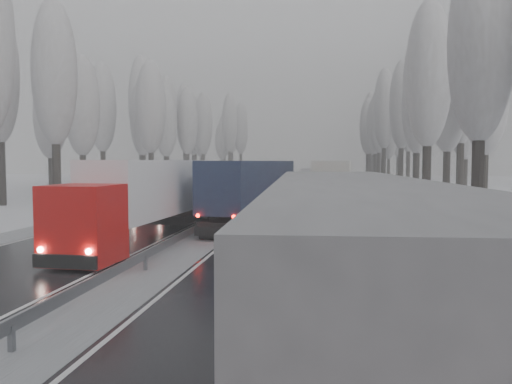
% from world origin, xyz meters
% --- Properties ---
extents(ground, '(260.00, 260.00, 0.00)m').
position_xyz_m(ground, '(0.00, 0.00, 0.00)').
color(ground, white).
rests_on(ground, ground).
extents(carriageway_right, '(7.50, 200.00, 0.03)m').
position_xyz_m(carriageway_right, '(5.25, 30.00, 0.01)').
color(carriageway_right, black).
rests_on(carriageway_right, ground).
extents(carriageway_left, '(7.50, 200.00, 0.03)m').
position_xyz_m(carriageway_left, '(-5.25, 30.00, 0.01)').
color(carriageway_left, black).
rests_on(carriageway_left, ground).
extents(median_slush, '(3.00, 200.00, 0.04)m').
position_xyz_m(median_slush, '(0.00, 30.00, 0.02)').
color(median_slush, '#A5A8AD').
rests_on(median_slush, ground).
extents(shoulder_right, '(2.40, 200.00, 0.04)m').
position_xyz_m(shoulder_right, '(10.20, 30.00, 0.02)').
color(shoulder_right, '#A5A8AD').
rests_on(shoulder_right, ground).
extents(shoulder_left, '(2.40, 200.00, 0.04)m').
position_xyz_m(shoulder_left, '(-10.20, 30.00, 0.02)').
color(shoulder_left, '#A5A8AD').
rests_on(shoulder_left, ground).
extents(median_guardrail, '(0.12, 200.00, 0.76)m').
position_xyz_m(median_guardrail, '(0.00, 29.99, 0.60)').
color(median_guardrail, slate).
rests_on(median_guardrail, ground).
extents(tree_16, '(3.60, 3.60, 16.53)m').
position_xyz_m(tree_16, '(15.04, 15.67, 10.67)').
color(tree_16, black).
rests_on(tree_16, ground).
extents(tree_18, '(3.60, 3.60, 16.58)m').
position_xyz_m(tree_18, '(14.51, 27.03, 10.70)').
color(tree_18, black).
rests_on(tree_18, ground).
extents(tree_19, '(3.60, 3.60, 14.57)m').
position_xyz_m(tree_19, '(20.02, 31.03, 9.42)').
color(tree_19, black).
rests_on(tree_19, ground).
extents(tree_20, '(3.60, 3.60, 15.71)m').
position_xyz_m(tree_20, '(17.90, 35.17, 10.14)').
color(tree_20, black).
rests_on(tree_20, ground).
extents(tree_21, '(3.60, 3.60, 18.62)m').
position_xyz_m(tree_21, '(20.12, 39.17, 12.00)').
color(tree_21, black).
rests_on(tree_21, ground).
extents(tree_22, '(3.60, 3.60, 15.86)m').
position_xyz_m(tree_22, '(17.02, 45.60, 10.24)').
color(tree_22, black).
rests_on(tree_22, ground).
extents(tree_23, '(3.60, 3.60, 13.55)m').
position_xyz_m(tree_23, '(23.31, 49.60, 8.77)').
color(tree_23, black).
rests_on(tree_23, ground).
extents(tree_24, '(3.60, 3.60, 20.49)m').
position_xyz_m(tree_24, '(17.90, 51.02, 13.19)').
color(tree_24, black).
rests_on(tree_24, ground).
extents(tree_25, '(3.60, 3.60, 19.44)m').
position_xyz_m(tree_25, '(24.81, 55.02, 12.52)').
color(tree_25, black).
rests_on(tree_25, ground).
extents(tree_26, '(3.60, 3.60, 18.78)m').
position_xyz_m(tree_26, '(17.56, 61.27, 12.10)').
color(tree_26, black).
rests_on(tree_26, ground).
extents(tree_27, '(3.60, 3.60, 17.62)m').
position_xyz_m(tree_27, '(24.72, 65.27, 11.36)').
color(tree_27, black).
rests_on(tree_27, ground).
extents(tree_28, '(3.60, 3.60, 19.62)m').
position_xyz_m(tree_28, '(16.34, 71.95, 12.64)').
color(tree_28, black).
rests_on(tree_28, ground).
extents(tree_29, '(3.60, 3.60, 18.11)m').
position_xyz_m(tree_29, '(23.71, 75.95, 11.67)').
color(tree_29, black).
rests_on(tree_29, ground).
extents(tree_30, '(3.60, 3.60, 17.86)m').
position_xyz_m(tree_30, '(16.56, 81.70, 11.52)').
color(tree_30, black).
rests_on(tree_30, ground).
extents(tree_31, '(3.60, 3.60, 18.58)m').
position_xyz_m(tree_31, '(22.48, 85.70, 11.97)').
color(tree_31, black).
rests_on(tree_31, ground).
extents(tree_32, '(3.60, 3.60, 17.33)m').
position_xyz_m(tree_32, '(16.63, 89.21, 11.18)').
color(tree_32, black).
rests_on(tree_32, ground).
extents(tree_33, '(3.60, 3.60, 14.33)m').
position_xyz_m(tree_33, '(19.77, 93.21, 9.26)').
color(tree_33, black).
rests_on(tree_33, ground).
extents(tree_34, '(3.60, 3.60, 17.63)m').
position_xyz_m(tree_34, '(15.73, 96.32, 11.37)').
color(tree_34, black).
rests_on(tree_34, ground).
extents(tree_35, '(3.60, 3.60, 18.25)m').
position_xyz_m(tree_35, '(24.94, 100.32, 11.77)').
color(tree_35, black).
rests_on(tree_35, ground).
extents(tree_36, '(3.60, 3.60, 20.23)m').
position_xyz_m(tree_36, '(17.04, 106.16, 13.02)').
color(tree_36, black).
rests_on(tree_36, ground).
extents(tree_37, '(3.60, 3.60, 16.37)m').
position_xyz_m(tree_37, '(24.02, 110.16, 10.56)').
color(tree_37, black).
rests_on(tree_37, ground).
extents(tree_38, '(3.60, 3.60, 17.97)m').
position_xyz_m(tree_38, '(18.73, 116.73, 11.59)').
color(tree_38, black).
rests_on(tree_38, ground).
extents(tree_39, '(3.60, 3.60, 16.19)m').
position_xyz_m(tree_39, '(21.55, 120.73, 10.45)').
color(tree_39, black).
rests_on(tree_39, ground).
extents(tree_58, '(3.60, 3.60, 17.21)m').
position_xyz_m(tree_58, '(-15.13, 24.57, 11.10)').
color(tree_58, black).
rests_on(tree_58, ground).
extents(tree_60, '(3.60, 3.60, 14.84)m').
position_xyz_m(tree_60, '(-17.75, 34.20, 9.59)').
color(tree_60, black).
rests_on(tree_60, ground).
extents(tree_61, '(3.60, 3.60, 13.95)m').
position_xyz_m(tree_61, '(-23.52, 38.20, 9.02)').
color(tree_61, black).
rests_on(tree_61, ground).
extents(tree_62, '(3.60, 3.60, 16.04)m').
position_xyz_m(tree_62, '(-13.94, 43.73, 10.36)').
color(tree_62, black).
rests_on(tree_62, ground).
extents(tree_63, '(3.60, 3.60, 16.88)m').
position_xyz_m(tree_63, '(-21.85, 47.73, 10.89)').
color(tree_63, black).
rests_on(tree_63, ground).
extents(tree_64, '(3.60, 3.60, 15.42)m').
position_xyz_m(tree_64, '(-18.26, 52.71, 9.96)').
color(tree_64, black).
rests_on(tree_64, ground).
extents(tree_65, '(3.60, 3.60, 19.48)m').
position_xyz_m(tree_65, '(-20.05, 56.71, 12.55)').
color(tree_65, black).
rests_on(tree_65, ground).
extents(tree_66, '(3.60, 3.60, 15.23)m').
position_xyz_m(tree_66, '(-18.16, 62.35, 9.84)').
color(tree_66, black).
rests_on(tree_66, ground).
extents(tree_67, '(3.60, 3.60, 17.09)m').
position_xyz_m(tree_67, '(-19.54, 66.35, 11.03)').
color(tree_67, black).
rests_on(tree_67, ground).
extents(tree_68, '(3.60, 3.60, 16.65)m').
position_xyz_m(tree_68, '(-16.58, 69.11, 10.75)').
color(tree_68, black).
rests_on(tree_68, ground).
extents(tree_69, '(3.60, 3.60, 19.35)m').
position_xyz_m(tree_69, '(-21.42, 73.11, 12.46)').
color(tree_69, black).
rests_on(tree_69, ground).
extents(tree_70, '(3.60, 3.60, 17.09)m').
position_xyz_m(tree_70, '(-16.33, 79.19, 11.03)').
color(tree_70, black).
rests_on(tree_70, ground).
extents(tree_71, '(3.60, 3.60, 19.61)m').
position_xyz_m(tree_71, '(-21.09, 83.19, 12.63)').
color(tree_71, black).
rests_on(tree_71, ground).
extents(tree_72, '(3.60, 3.60, 15.11)m').
position_xyz_m(tree_72, '(-18.93, 88.54, 9.76)').
color(tree_72, black).
rests_on(tree_72, ground).
extents(tree_73, '(3.60, 3.60, 17.22)m').
position_xyz_m(tree_73, '(-21.82, 92.54, 11.11)').
color(tree_73, black).
rests_on(tree_73, ground).
extents(tree_74, '(3.60, 3.60, 19.68)m').
position_xyz_m(tree_74, '(-15.07, 99.33, 12.67)').
color(tree_74, black).
rests_on(tree_74, ground).
extents(tree_75, '(3.60, 3.60, 18.60)m').
position_xyz_m(tree_75, '(-24.20, 103.33, 11.99)').
color(tree_75, black).
rests_on(tree_75, ground).
extents(tree_76, '(3.60, 3.60, 18.55)m').
position_xyz_m(tree_76, '(-14.05, 108.72, 11.95)').
color(tree_76, black).
rests_on(tree_76, ground).
extents(tree_77, '(3.60, 3.60, 14.32)m').
position_xyz_m(tree_77, '(-19.66, 112.72, 9.26)').
color(tree_77, black).
rests_on(tree_77, ground).
extents(tree_78, '(3.60, 3.60, 19.55)m').
position_xyz_m(tree_78, '(-17.56, 115.31, 12.59)').
color(tree_78, black).
rests_on(tree_78, ground).
extents(tree_79, '(3.60, 3.60, 17.07)m').
position_xyz_m(tree_79, '(-20.33, 119.31, 11.01)').
color(tree_79, black).
rests_on(tree_79, ground).
extents(truck_grey_tarp, '(3.06, 14.87, 3.79)m').
position_xyz_m(truck_grey_tarp, '(6.94, -4.45, 2.21)').
color(truck_grey_tarp, '#49494E').
rests_on(truck_grey_tarp, ground).
extents(truck_blue_box, '(4.67, 16.11, 4.10)m').
position_xyz_m(truck_blue_box, '(2.29, 18.19, 2.39)').
color(truck_blue_box, navy).
rests_on(truck_blue_box, ground).
extents(truck_cream_box, '(3.42, 16.09, 4.10)m').
position_xyz_m(truck_cream_box, '(7.37, 27.60, 2.39)').
color(truck_cream_box, '#BCB9A6').
rests_on(truck_cream_box, ground).
extents(box_truck_distant, '(2.66, 7.55, 2.78)m').
position_xyz_m(box_truck_distant, '(3.27, 80.02, 1.41)').
color(box_truck_distant, '#B1B3B8').
rests_on(box_truck_distant, ground).
extents(truck_red_white, '(3.37, 16.19, 4.13)m').
position_xyz_m(truck_red_white, '(-2.29, 11.18, 2.41)').
color(truck_red_white, '#BC0B0A').
rests_on(truck_red_white, ground).
extents(truck_red_red, '(2.96, 16.08, 4.11)m').
position_xyz_m(truck_red_red, '(-6.20, 28.44, 2.40)').
color(truck_red_red, '#AA0C09').
rests_on(truck_red_red, ground).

